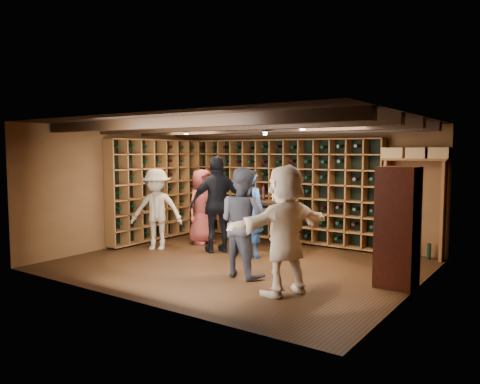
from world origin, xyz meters
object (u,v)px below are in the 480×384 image
Objects in this scene: display_cabinet at (397,229)px; guest_red_floral at (202,206)px; man_blue_shirt at (250,213)px; guest_woman_black at (218,204)px; guest_beige at (285,230)px; man_grey_suit at (243,222)px; guest_khaki at (157,209)px; tasting_table at (265,207)px.

display_cabinet is 4.51m from guest_red_floral.
guest_red_floral is at bearing -20.45° from man_blue_shirt.
guest_woman_black is 1.05× the size of guest_beige.
man_blue_shirt is at bearing -99.18° from guest_red_floral.
man_blue_shirt is at bearing 127.14° from guest_woman_black.
guest_woman_black is at bearing 173.95° from display_cabinet.
man_grey_suit reaches higher than guest_khaki.
tasting_table is (0.54, 0.88, -0.10)m from guest_woman_black.
guest_beige reaches higher than man_grey_suit.
guest_red_floral is 0.98× the size of guest_khaki.
display_cabinet is 1.08× the size of guest_red_floral.
guest_khaki is at bearing -5.09° from man_grey_suit.
display_cabinet is 3.64m from guest_woman_black.
guest_red_floral is 0.96m from guest_woman_black.
guest_red_floral is (-2.23, 1.70, -0.07)m from man_grey_suit.
guest_woman_black reaches higher than man_blue_shirt.
guest_woman_black reaches higher than guest_red_floral.
guest_beige reaches higher than tasting_table.
man_blue_shirt reaches higher than guest_red_floral.
guest_khaki is at bearing 167.54° from guest_red_floral.
guest_khaki reaches higher than guest_red_floral.
tasting_table is at bearing -66.07° from guest_red_floral.
guest_khaki is 0.90× the size of guest_beige.
guest_khaki is (-4.80, -0.13, -0.03)m from display_cabinet.
man_grey_suit is (-2.20, -0.81, 0.02)m from display_cabinet.
guest_woman_black is (-1.42, 1.20, 0.08)m from man_grey_suit.
man_grey_suit is 1.27× the size of tasting_table.
man_blue_shirt is 0.87× the size of guest_woman_black.
tasting_table is (-0.21, 0.86, 0.03)m from man_blue_shirt.
man_blue_shirt reaches higher than tasting_table.
display_cabinet reaches higher than man_blue_shirt.
tasting_table is at bearing -120.13° from guest_beige.
man_blue_shirt is 2.37m from guest_beige.
guest_red_floral reaches higher than tasting_table.
guest_khaki reaches higher than tasting_table.
man_blue_shirt is 1.03× the size of guest_red_floral.
display_cabinet reaches higher than tasting_table.
guest_khaki is 2.21m from tasting_table.
guest_beige is (-1.18, -1.25, 0.06)m from display_cabinet.
display_cabinet is 1.06× the size of guest_khaki.
display_cabinet is at bearing -149.94° from man_grey_suit.
guest_khaki is 3.80m from guest_beige.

